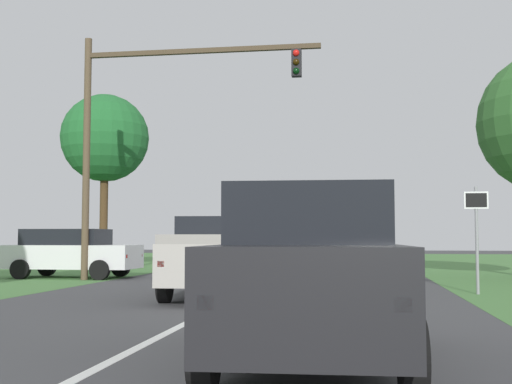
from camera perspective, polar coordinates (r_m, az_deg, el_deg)
The scene contains 7 objects.
ground_plane at distance 13.38m, azimuth -3.71°, elevation -10.14°, with size 120.00×120.00×0.00m, color #424244.
red_suv_near at distance 7.70m, azimuth 4.76°, elevation -6.90°, with size 2.31×4.75×2.01m.
pickup_truck_lead at distance 16.00m, azimuth -3.20°, elevation -5.57°, with size 2.30×5.51×1.92m.
traffic_light at distance 22.67m, azimuth -9.65°, elevation 6.41°, with size 8.15×0.40×8.31m.
keep_moving_sign at distance 17.62m, azimuth 18.63°, elevation -2.77°, with size 0.60×0.09×2.74m.
crossing_suv_far at distance 24.33m, azimuth -15.80°, elevation -5.05°, with size 4.67×2.20×1.73m.
extra_tree_1 at distance 30.61m, azimuth -13.00°, elevation 4.53°, with size 3.96×3.96×7.92m.
Camera 1 is at (2.84, -2.86, 1.45)m, focal length 46.02 mm.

